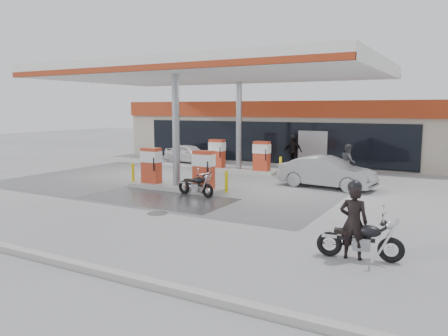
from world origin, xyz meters
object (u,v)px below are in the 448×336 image
at_px(main_motorcycle, 361,241).
at_px(attendant, 348,161).
at_px(biker_walking, 293,151).
at_px(pump_island_far, 239,159).
at_px(parked_motorcycle, 196,185).
at_px(biker_main, 353,222).
at_px(sedan_white, 189,153).
at_px(parked_car_right, 443,161).
at_px(hatchback_silver, 327,172).
at_px(pump_island_near, 177,173).
at_px(parked_car_left, 173,145).

bearing_deg(main_motorcycle, attendant, 94.71).
distance_m(attendant, biker_walking, 4.91).
relative_size(pump_island_far, parked_motorcycle, 2.75).
bearing_deg(main_motorcycle, biker_main, -178.87).
xyz_separation_m(pump_island_far, sedan_white, (-4.81, 2.20, -0.11)).
bearing_deg(parked_car_right, hatchback_silver, 134.01).
bearing_deg(pump_island_near, biker_main, -31.08).
distance_m(pump_island_near, parked_car_right, 15.62).
distance_m(biker_main, attendant, 12.70).
relative_size(main_motorcycle, attendant, 1.16).
relative_size(pump_island_near, biker_walking, 2.73).
bearing_deg(attendant, pump_island_far, 77.17).
bearing_deg(sedan_white, parked_car_left, 55.81).
height_order(biker_main, parked_car_left, biker_main).
height_order(attendant, biker_walking, biker_walking).
height_order(biker_main, sedan_white, biker_main).
bearing_deg(biker_walking, hatchback_silver, -59.03).
height_order(hatchback_silver, parked_car_left, hatchback_silver).
xyz_separation_m(parked_motorcycle, hatchback_silver, (4.16, 4.40, 0.28)).
bearing_deg(attendant, biker_main, 171.25).
distance_m(main_motorcycle, parked_car_left, 24.88).
relative_size(parked_motorcycle, parked_car_right, 0.45).
bearing_deg(parked_car_left, hatchback_silver, -109.97).
height_order(biker_main, biker_walking, biker_walking).
distance_m(sedan_white, hatchback_silver, 11.46).
bearing_deg(parked_car_right, sedan_white, 85.57).
height_order(hatchback_silver, parked_car_right, hatchback_silver).
relative_size(hatchback_silver, parked_car_right, 1.04).
bearing_deg(main_motorcycle, hatchback_silver, 100.66).
xyz_separation_m(parked_motorcycle, parked_car_right, (8.47, 12.80, 0.15)).
bearing_deg(parked_motorcycle, biker_walking, 97.98).
distance_m(pump_island_near, attendant, 9.10).
distance_m(sedan_white, attendant, 10.70).
distance_m(parked_motorcycle, sedan_white, 11.01).
bearing_deg(sedan_white, biker_main, -125.54).
height_order(pump_island_far, parked_motorcycle, pump_island_far).
height_order(pump_island_far, biker_main, biker_main).
bearing_deg(parked_car_right, attendant, 121.24).
xyz_separation_m(pump_island_far, main_motorcycle, (9.04, -11.30, -0.25)).
bearing_deg(hatchback_silver, parked_car_left, 65.88).
distance_m(hatchback_silver, parked_car_right, 9.44).
relative_size(parked_car_left, biker_walking, 2.48).
bearing_deg(parked_motorcycle, parked_car_left, 138.34).
xyz_separation_m(parked_car_left, biker_walking, (10.62, -2.20, 0.26)).
bearing_deg(sedan_white, biker_walking, -67.18).
bearing_deg(pump_island_far, biker_main, -52.01).
height_order(biker_main, attendant, biker_main).
relative_size(biker_main, parked_car_left, 0.38).
xyz_separation_m(pump_island_near, biker_walking, (1.78, 9.80, 0.23)).
height_order(pump_island_far, attendant, pump_island_far).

